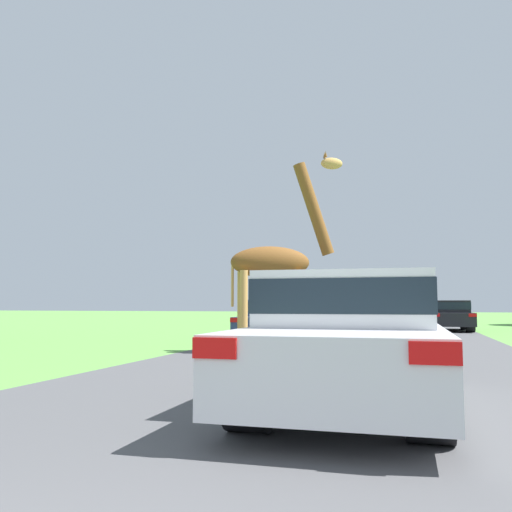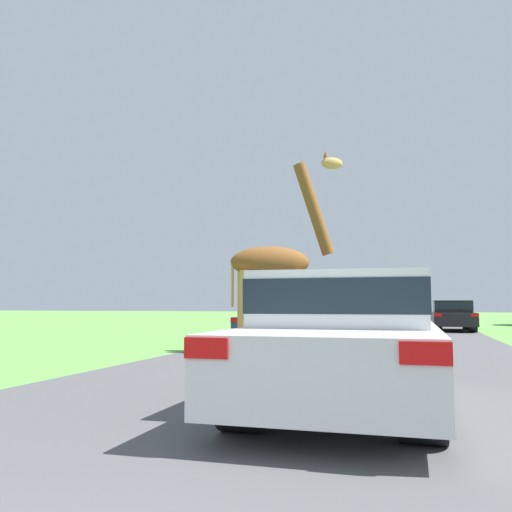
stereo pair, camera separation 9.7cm
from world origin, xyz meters
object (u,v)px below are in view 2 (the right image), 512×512
at_px(giraffe_near_road, 277,263).
at_px(car_far_ahead, 453,315).
at_px(car_lead_maroon, 346,338).
at_px(car_queue_right, 329,313).
at_px(car_queue_left, 283,319).

xyz_separation_m(giraffe_near_road, car_far_ahead, (4.89, 12.52, -1.49)).
height_order(car_lead_maroon, car_queue_right, car_lead_maroon).
bearing_deg(car_queue_right, car_lead_maroon, -81.08).
bearing_deg(car_lead_maroon, car_queue_right, 98.92).
bearing_deg(giraffe_near_road, car_queue_right, 159.94).
distance_m(giraffe_near_road, car_queue_left, 3.99).
distance_m(giraffe_near_road, car_queue_right, 12.59).
bearing_deg(car_queue_left, giraffe_near_road, -78.77).
bearing_deg(car_far_ahead, giraffe_near_road, -111.34).
bearing_deg(car_lead_maroon, giraffe_near_road, 109.96).
bearing_deg(car_far_ahead, car_queue_left, -122.27).
xyz_separation_m(car_lead_maroon, car_far_ahead, (2.46, 19.22, -0.09)).
relative_size(car_lead_maroon, car_queue_left, 1.02).
relative_size(car_queue_right, car_far_ahead, 0.97).
distance_m(car_lead_maroon, car_queue_left, 10.81).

